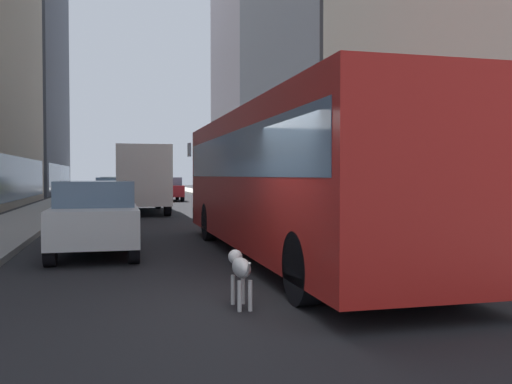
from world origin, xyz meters
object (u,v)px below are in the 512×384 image
at_px(transit_bus, 290,174).
at_px(box_truck, 141,177).
at_px(car_red_coupe, 169,189).
at_px(dalmatian_dog, 240,268).
at_px(car_white_van, 96,216).
at_px(car_blue_hatchback, 130,187).
at_px(car_silver_sedan, 109,190).
at_px(car_yellow_taxi, 111,186).

bearing_deg(transit_bus, box_truck, 98.70).
distance_m(car_red_coupe, dalmatian_dog, 31.64).
xyz_separation_m(car_red_coupe, dalmatian_dog, (-1.96, -31.58, -0.31)).
bearing_deg(transit_bus, dalmatian_dog, -116.01).
relative_size(car_white_van, car_blue_hatchback, 1.06).
bearing_deg(dalmatian_dog, transit_bus, 63.99).
xyz_separation_m(car_blue_hatchback, car_silver_sedan, (-1.60, -9.30, 0.00)).
bearing_deg(car_red_coupe, car_blue_hatchback, 106.24).
distance_m(car_yellow_taxi, car_silver_sedan, 13.85).
distance_m(transit_bus, car_yellow_taxi, 40.55).
bearing_deg(car_red_coupe, transit_bus, -90.00).
height_order(car_yellow_taxi, box_truck, box_truck).
relative_size(transit_bus, box_truck, 1.54).
relative_size(car_white_van, car_yellow_taxi, 1.17).
bearing_deg(dalmatian_dog, car_blue_hatchback, 90.63).
height_order(car_yellow_taxi, dalmatian_dog, car_yellow_taxi).
bearing_deg(car_red_coupe, car_yellow_taxi, 107.37).
height_order(car_white_van, box_truck, box_truck).
bearing_deg(car_red_coupe, box_truck, -101.42).
xyz_separation_m(box_truck, dalmatian_dog, (0.44, -19.70, -1.15)).
distance_m(transit_bus, dalmatian_dog, 4.65).
xyz_separation_m(car_yellow_taxi, car_silver_sedan, (-0.00, -13.85, 0.00)).
relative_size(car_white_van, car_silver_sedan, 0.99).
height_order(car_white_van, car_silver_sedan, same).
bearing_deg(car_blue_hatchback, transit_bus, -86.17).
bearing_deg(car_silver_sedan, car_blue_hatchback, 80.24).
bearing_deg(car_red_coupe, car_white_van, -98.86).
distance_m(transit_bus, car_red_coupe, 27.58).
bearing_deg(box_truck, car_blue_hatchback, 90.00).
bearing_deg(box_truck, car_white_van, -96.63).
bearing_deg(car_red_coupe, car_silver_sedan, -165.15).
xyz_separation_m(car_blue_hatchback, box_truck, (-0.00, -20.12, 0.85)).
bearing_deg(transit_bus, car_white_van, 154.49).
distance_m(car_yellow_taxi, box_truck, 24.73).
xyz_separation_m(car_blue_hatchback, dalmatian_dog, (0.44, -39.82, -0.31)).
bearing_deg(car_white_van, car_yellow_taxi, 90.00).
bearing_deg(box_truck, car_yellow_taxi, 93.71).
xyz_separation_m(car_red_coupe, car_silver_sedan, (-4.00, -1.06, 0.00)).
height_order(car_blue_hatchback, car_yellow_taxi, same).
height_order(transit_bus, car_yellow_taxi, transit_bus).
distance_m(car_white_van, box_truck, 13.89).
bearing_deg(transit_bus, car_red_coupe, 90.00).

